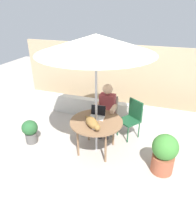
# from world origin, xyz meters

# --- Properties ---
(ground_plane) EXTENTS (14.00, 14.00, 0.00)m
(ground_plane) POSITION_xyz_m (0.00, 0.00, 0.00)
(ground_plane) COLOR #ADA399
(fence_back) EXTENTS (5.89, 0.08, 1.82)m
(fence_back) POSITION_xyz_m (0.00, 2.13, 0.91)
(fence_back) COLOR tan
(fence_back) RESTS_ON ground
(planter_wall_low) EXTENTS (5.30, 0.20, 0.50)m
(planter_wall_low) POSITION_xyz_m (0.00, 1.37, 0.25)
(planter_wall_low) COLOR beige
(planter_wall_low) RESTS_ON ground
(patio_table) EXTENTS (1.04, 1.04, 0.71)m
(patio_table) POSITION_xyz_m (0.00, 0.00, 0.65)
(patio_table) COLOR brown
(patio_table) RESTS_ON ground
(patio_umbrella) EXTENTS (2.01, 2.01, 2.31)m
(patio_umbrella) POSITION_xyz_m (0.00, 0.00, 2.16)
(patio_umbrella) COLOR #B7B7BC
(patio_umbrella) RESTS_ON ground
(chair_occupied) EXTENTS (0.40, 0.40, 0.87)m
(chair_occupied) POSITION_xyz_m (0.00, 0.83, 0.51)
(chair_occupied) COLOR #B2A899
(chair_occupied) RESTS_ON ground
(chair_empty) EXTENTS (0.56, 0.56, 0.87)m
(chair_empty) POSITION_xyz_m (0.57, 0.79, 0.51)
(chair_empty) COLOR #194C2D
(chair_empty) RESTS_ON ground
(person_seated) EXTENTS (0.48, 0.48, 1.21)m
(person_seated) POSITION_xyz_m (0.00, 0.68, 0.68)
(person_seated) COLOR maroon
(person_seated) RESTS_ON ground
(laptop) EXTENTS (0.31, 0.27, 0.21)m
(laptop) POSITION_xyz_m (-0.04, 0.19, 0.77)
(laptop) COLOR silver
(laptop) RESTS_ON patio_table
(cat) EXTENTS (0.46, 0.52, 0.17)m
(cat) POSITION_xyz_m (0.01, -0.23, 0.79)
(cat) COLOR olive
(cat) RESTS_ON patio_table
(potted_plant_near_fence) EXTENTS (0.34, 0.34, 0.54)m
(potted_plant_near_fence) POSITION_xyz_m (-1.46, -0.21, 0.30)
(potted_plant_near_fence) COLOR #595654
(potted_plant_near_fence) RESTS_ON ground
(potted_plant_by_chair) EXTENTS (0.45, 0.45, 0.77)m
(potted_plant_by_chair) POSITION_xyz_m (1.33, -0.18, 0.41)
(potted_plant_by_chair) COLOR #9E5138
(potted_plant_by_chair) RESTS_ON ground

